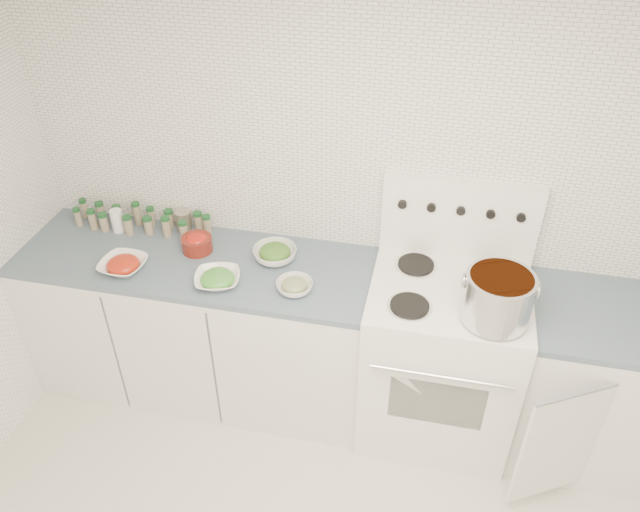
# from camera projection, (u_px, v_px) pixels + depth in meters

# --- Properties ---
(room_walls) EXTENTS (3.54, 3.04, 2.52)m
(room_walls) POSITION_uv_depth(u_px,v_px,m) (285.00, 356.00, 1.74)
(room_walls) COLOR white
(room_walls) RESTS_ON ground
(counter_left) EXTENTS (1.85, 0.62, 0.90)m
(counter_left) POSITION_uv_depth(u_px,v_px,m) (203.00, 324.00, 3.47)
(counter_left) COLOR white
(counter_left) RESTS_ON ground
(stove) EXTENTS (0.76, 0.70, 1.36)m
(stove) POSITION_uv_depth(u_px,v_px,m) (440.00, 354.00, 3.22)
(stove) COLOR white
(stove) RESTS_ON ground
(counter_right) EXTENTS (0.89, 0.82, 0.90)m
(counter_right) POSITION_uv_depth(u_px,v_px,m) (606.00, 386.00, 3.10)
(counter_right) COLOR white
(counter_right) RESTS_ON ground
(stock_pot) EXTENTS (0.32, 0.30, 0.23)m
(stock_pot) POSITION_uv_depth(u_px,v_px,m) (498.00, 296.00, 2.70)
(stock_pot) COLOR silver
(stock_pot) RESTS_ON stove
(bowl_tomato) EXTENTS (0.24, 0.24, 0.08)m
(bowl_tomato) POSITION_uv_depth(u_px,v_px,m) (123.00, 265.00, 3.11)
(bowl_tomato) COLOR white
(bowl_tomato) RESTS_ON counter_left
(bowl_snowpea) EXTENTS (0.27, 0.27, 0.07)m
(bowl_snowpea) POSITION_uv_depth(u_px,v_px,m) (217.00, 279.00, 3.02)
(bowl_snowpea) COLOR white
(bowl_snowpea) RESTS_ON counter_left
(bowl_broccoli) EXTENTS (0.28, 0.28, 0.09)m
(bowl_broccoli) POSITION_uv_depth(u_px,v_px,m) (275.00, 253.00, 3.18)
(bowl_broccoli) COLOR white
(bowl_broccoli) RESTS_ON counter_left
(bowl_zucchini) EXTENTS (0.20, 0.20, 0.07)m
(bowl_zucchini) POSITION_uv_depth(u_px,v_px,m) (295.00, 286.00, 2.98)
(bowl_zucchini) COLOR white
(bowl_zucchini) RESTS_ON counter_left
(bowl_pepper) EXTENTS (0.16, 0.16, 0.10)m
(bowl_pepper) POSITION_uv_depth(u_px,v_px,m) (197.00, 243.00, 3.24)
(bowl_pepper) COLOR maroon
(bowl_pepper) RESTS_ON counter_left
(salt_canister) EXTENTS (0.08, 0.08, 0.13)m
(salt_canister) POSITION_uv_depth(u_px,v_px,m) (117.00, 221.00, 3.38)
(salt_canister) COLOR white
(salt_canister) RESTS_ON counter_left
(tin_can) EXTENTS (0.10, 0.10, 0.11)m
(tin_can) POSITION_uv_depth(u_px,v_px,m) (184.00, 220.00, 3.40)
(tin_can) COLOR gray
(tin_can) RESTS_ON counter_left
(spice_cluster) EXTENTS (0.78, 0.16, 0.14)m
(spice_cluster) POSITION_uv_depth(u_px,v_px,m) (139.00, 220.00, 3.40)
(spice_cluster) COLOR gray
(spice_cluster) RESTS_ON counter_left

